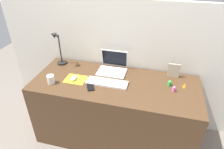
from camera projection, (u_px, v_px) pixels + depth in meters
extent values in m
plane|color=slate|center=(115.00, 134.00, 2.39)|extent=(6.00, 6.00, 0.00)
cube|color=silver|center=(123.00, 65.00, 2.31)|extent=(2.86, 0.05, 1.47)
cube|color=#4C331E|center=(115.00, 110.00, 2.19)|extent=(1.66, 0.68, 0.74)
cube|color=white|center=(112.00, 72.00, 2.15)|extent=(0.30, 0.21, 0.01)
cube|color=white|center=(115.00, 58.00, 2.20)|extent=(0.30, 0.04, 0.20)
cube|color=black|center=(114.00, 58.00, 2.19)|extent=(0.27, 0.03, 0.17)
cube|color=white|center=(107.00, 83.00, 1.98)|extent=(0.41, 0.13, 0.02)
cube|color=yellow|center=(76.00, 79.00, 2.04)|extent=(0.21, 0.17, 0.00)
ellipsoid|color=white|center=(74.00, 78.00, 2.03)|extent=(0.06, 0.10, 0.03)
cube|color=black|center=(90.00, 87.00, 1.93)|extent=(0.11, 0.14, 0.01)
cylinder|color=black|center=(62.00, 63.00, 2.33)|extent=(0.11, 0.11, 0.02)
cylinder|color=black|center=(60.00, 49.00, 2.23)|extent=(0.01, 0.01, 0.33)
cylinder|color=black|center=(56.00, 35.00, 2.11)|extent=(0.01, 0.08, 0.08)
cone|color=black|center=(54.00, 36.00, 2.08)|extent=(0.06, 0.06, 0.05)
cube|color=#B2A58C|center=(174.00, 71.00, 2.05)|extent=(0.12, 0.02, 0.15)
cylinder|color=white|center=(51.00, 79.00, 1.97)|extent=(0.07, 0.07, 0.09)
cone|color=orange|center=(185.00, 85.00, 1.92)|extent=(0.04, 0.04, 0.04)
cylinder|color=pink|center=(174.00, 90.00, 1.87)|extent=(0.03, 0.03, 0.02)
sphere|color=pink|center=(174.00, 88.00, 1.86)|extent=(0.03, 0.03, 0.03)
cylinder|color=green|center=(169.00, 85.00, 1.94)|extent=(0.03, 0.03, 0.03)
sphere|color=green|center=(170.00, 82.00, 1.93)|extent=(0.04, 0.04, 0.04)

